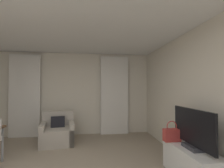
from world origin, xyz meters
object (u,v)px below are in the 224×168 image
armchair (58,133)px  tv_console (191,164)px  handbag_primary (172,135)px  tv_flatscreen (193,130)px

armchair → tv_console: (2.47, -2.13, -0.02)m
tv_console → handbag_primary: bearing=110.5°
armchair → handbag_primary: size_ratio=2.53×
handbag_primary → tv_flatscreen: bearing=-71.5°
armchair → tv_flatscreen: 3.33m
tv_console → handbag_primary: size_ratio=3.08×
armchair → tv_flatscreen: tv_flatscreen is taller
armchair → tv_flatscreen: size_ratio=0.90×
armchair → tv_flatscreen: bearing=-41.4°
armchair → tv_console: size_ratio=0.82×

